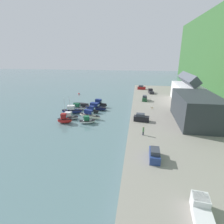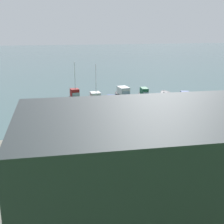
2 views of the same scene
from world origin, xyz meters
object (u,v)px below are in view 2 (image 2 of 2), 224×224
(moored_boat_0, at_px, (185,103))
(moored_boat_2, at_px, (141,106))
(moored_boat_1, at_px, (163,105))
(moored_boat_9, at_px, (75,99))
(moored_boat_8, at_px, (96,100))
(moored_boat_6, at_px, (144,97))
(moored_boat_7, at_px, (124,96))
(moored_boat_5, at_px, (167,96))
(moored_boat_3, at_px, (109,107))
(person_on_quay, at_px, (16,141))
(moored_boat_4, at_px, (84,111))
(parked_car_2, at_px, (104,135))
(dog_on_quay, at_px, (223,145))

(moored_boat_0, xyz_separation_m, moored_boat_2, (7.30, -0.67, -0.25))
(moored_boat_0, bearing_deg, moored_boat_1, 5.05)
(moored_boat_9, bearing_deg, moored_boat_8, 171.22)
(moored_boat_6, relative_size, moored_boat_7, 0.84)
(moored_boat_2, height_order, moored_boat_7, moored_boat_7)
(moored_boat_5, bearing_deg, moored_boat_3, 37.19)
(moored_boat_8, bearing_deg, moored_boat_6, 179.41)
(moored_boat_6, xyz_separation_m, person_on_quay, (20.10, 22.75, 1.58))
(moored_boat_4, bearing_deg, moored_boat_1, 163.23)
(moored_boat_3, distance_m, moored_boat_8, 6.28)
(moored_boat_0, xyz_separation_m, moored_boat_7, (8.60, -7.44, -0.12))
(moored_boat_2, xyz_separation_m, moored_boat_5, (-6.77, -6.21, -0.11))
(moored_boat_2, height_order, parked_car_2, parked_car_2)
(moored_boat_5, relative_size, moored_boat_7, 0.92)
(moored_boat_4, xyz_separation_m, moored_boat_8, (-2.71, -6.57, -0.01))
(moored_boat_4, distance_m, moored_boat_8, 7.11)
(moored_boat_5, relative_size, moored_boat_8, 0.94)
(moored_boat_0, distance_m, moored_boat_4, 16.64)
(moored_boat_7, bearing_deg, moored_boat_6, 160.44)
(moored_boat_1, xyz_separation_m, moored_boat_2, (3.65, -0.13, -0.07))
(moored_boat_4, bearing_deg, moored_boat_9, -102.09)
(moored_boat_2, bearing_deg, moored_boat_4, 18.93)
(person_on_quay, height_order, dog_on_quay, person_on_quay)
(moored_boat_0, bearing_deg, moored_boat_7, -27.42)
(moored_boat_5, height_order, person_on_quay, person_on_quay)
(moored_boat_0, height_order, moored_boat_1, moored_boat_0)
(moored_boat_6, relative_size, dog_on_quay, 7.02)
(moored_boat_4, distance_m, dog_on_quay, 22.80)
(moored_boat_8, bearing_deg, moored_boat_7, -172.15)
(person_on_quay, bearing_deg, dog_on_quay, 170.67)
(moored_boat_1, xyz_separation_m, moored_boat_3, (8.93, 0.26, 0.09))
(moored_boat_4, xyz_separation_m, moored_boat_9, (0.89, -6.51, 0.32))
(moored_boat_2, xyz_separation_m, person_on_quay, (17.72, 16.62, 1.63))
(parked_car_2, bearing_deg, moored_boat_1, -122.73)
(moored_boat_5, relative_size, parked_car_2, 1.55)
(moored_boat_3, distance_m, dog_on_quay, 21.29)
(moored_boat_0, relative_size, moored_boat_8, 0.94)
(person_on_quay, bearing_deg, moored_boat_3, -127.47)
(moored_boat_1, relative_size, parked_car_2, 2.02)
(moored_boat_2, relative_size, moored_boat_3, 0.61)
(parked_car_2, height_order, dog_on_quay, parked_car_2)
(moored_boat_6, relative_size, parked_car_2, 1.42)
(moored_boat_1, relative_size, moored_boat_2, 1.80)
(moored_boat_6, xyz_separation_m, dog_on_quay, (-0.57, 26.15, 0.94))
(moored_boat_7, distance_m, moored_boat_9, 8.98)
(moored_boat_3, xyz_separation_m, moored_boat_5, (-12.05, -6.61, -0.27))
(moored_boat_0, distance_m, moored_boat_8, 15.33)
(moored_boat_0, xyz_separation_m, moored_boat_1, (3.65, -0.54, -0.19))
(moored_boat_1, distance_m, moored_boat_3, 8.94)
(moored_boat_7, height_order, parked_car_2, parked_car_2)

